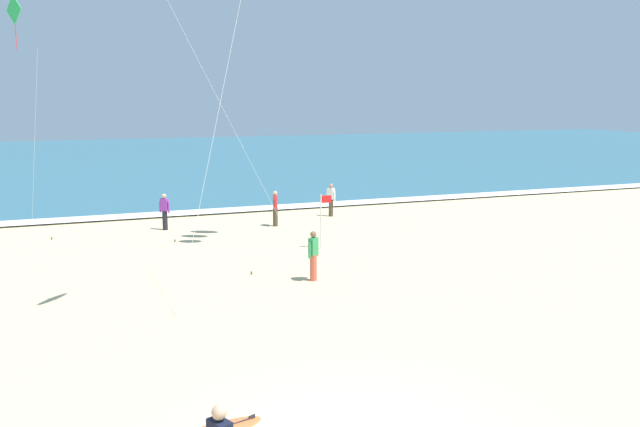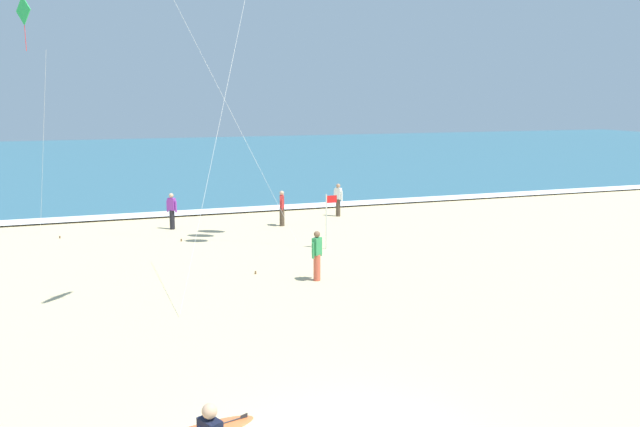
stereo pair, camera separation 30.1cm
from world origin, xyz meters
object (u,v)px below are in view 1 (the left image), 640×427
object	(u,v)px
bystander_red_top	(275,208)
bystander_white_top	(331,200)
lifeguard_flag	(322,216)
kite_diamond_emerald_far	(15,19)
bystander_green_top	(313,255)
bystander_purple_top	(165,211)

from	to	relation	value
bystander_red_top	bystander_white_top	world-z (taller)	same
bystander_white_top	bystander_red_top	bearing A→B (deg)	-156.07
lifeguard_flag	bystander_red_top	bearing A→B (deg)	95.30
kite_diamond_emerald_far	bystander_white_top	size ratio (longest dim) A/B	6.07
bystander_green_top	bystander_purple_top	bearing A→B (deg)	109.27
kite_diamond_emerald_far	bystander_red_top	xyz separation A→B (m)	(10.08, -1.71, -7.90)
kite_diamond_emerald_far	lifeguard_flag	xyz separation A→B (m)	(10.53, -6.52, -7.45)
bystander_white_top	lifeguard_flag	world-z (taller)	lifeguard_flag
bystander_green_top	lifeguard_flag	distance (m)	4.41
bystander_purple_top	bystander_green_top	distance (m)	10.25
bystander_green_top	bystander_red_top	bearing A→B (deg)	81.32
lifeguard_flag	bystander_green_top	bearing A→B (deg)	-114.10
bystander_red_top	lifeguard_flag	xyz separation A→B (m)	(0.45, -4.81, 0.45)
bystander_purple_top	bystander_green_top	bearing A→B (deg)	-70.73
kite_diamond_emerald_far	lifeguard_flag	world-z (taller)	kite_diamond_emerald_far
bystander_green_top	bystander_white_top	bearing A→B (deg)	65.98
bystander_red_top	lifeguard_flag	bearing A→B (deg)	-84.70
bystander_green_top	lifeguard_flag	bearing A→B (deg)	65.90
bystander_purple_top	bystander_white_top	bearing A→B (deg)	4.06
bystander_white_top	bystander_green_top	bearing A→B (deg)	-114.02
kite_diamond_emerald_far	bystander_purple_top	size ratio (longest dim) A/B	6.07
kite_diamond_emerald_far	bystander_white_top	xyz separation A→B (m)	(13.30, -0.29, -7.90)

